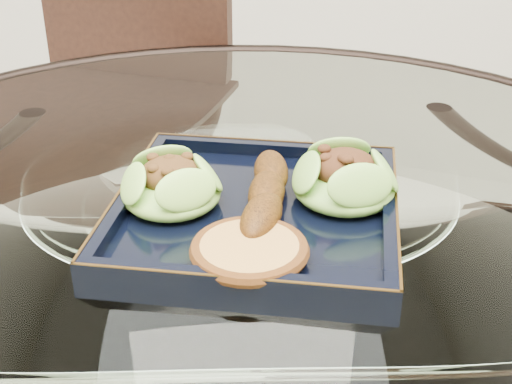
{
  "coord_description": "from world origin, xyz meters",
  "views": [
    {
      "loc": [
        -0.01,
        -0.64,
        1.13
      ],
      "look_at": [
        0.01,
        -0.04,
        0.8
      ],
      "focal_mm": 50.0,
      "sensor_mm": 36.0,
      "label": 1
    }
  ],
  "objects": [
    {
      "name": "lettuce_wrap_left",
      "position": [
        -0.07,
        -0.02,
        0.8
      ],
      "size": [
        0.1,
        0.1,
        0.03
      ],
      "primitive_type": "ellipsoid",
      "rotation": [
        0.0,
        0.0,
        -0.06
      ],
      "color": "#64AB31",
      "rests_on": "navy_plate"
    },
    {
      "name": "roasted_plantain",
      "position": [
        0.02,
        -0.03,
        0.8
      ],
      "size": [
        0.06,
        0.17,
        0.03
      ],
      "primitive_type": "ellipsoid",
      "rotation": [
        0.0,
        0.0,
        1.42
      ],
      "color": "#5A2F09",
      "rests_on": "navy_plate"
    },
    {
      "name": "crumb_patty",
      "position": [
        0.01,
        -0.13,
        0.79
      ],
      "size": [
        0.11,
        0.11,
        0.02
      ],
      "primitive_type": "cylinder",
      "rotation": [
        0.0,
        0.0,
        0.23
      ],
      "color": "#BC7F3E",
      "rests_on": "navy_plate"
    },
    {
      "name": "dining_table",
      "position": [
        -0.0,
        -0.0,
        0.6
      ],
      "size": [
        1.13,
        1.13,
        0.77
      ],
      "color": "white",
      "rests_on": "ground"
    },
    {
      "name": "lettuce_wrap_right",
      "position": [
        0.1,
        -0.02,
        0.8
      ],
      "size": [
        0.13,
        0.13,
        0.04
      ],
      "primitive_type": "ellipsoid",
      "rotation": [
        0.0,
        0.0,
        -0.32
      ],
      "color": "#57992C",
      "rests_on": "navy_plate"
    },
    {
      "name": "dining_chair",
      "position": [
        -0.21,
        0.53,
        0.49
      ],
      "size": [
        0.48,
        0.48,
        0.87
      ],
      "rotation": [
        0.0,
        0.0,
        -0.33
      ],
      "color": "black",
      "rests_on": "ground"
    },
    {
      "name": "navy_plate",
      "position": [
        0.01,
        -0.04,
        0.77
      ],
      "size": [
        0.31,
        0.31,
        0.02
      ],
      "primitive_type": "cube",
      "rotation": [
        0.0,
        0.0,
        -0.18
      ],
      "color": "black",
      "rests_on": "dining_table"
    }
  ]
}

